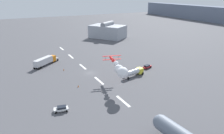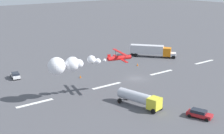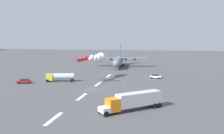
# 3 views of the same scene
# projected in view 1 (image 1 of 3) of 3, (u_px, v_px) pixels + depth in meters

# --- Properties ---
(ground_plane) EXTENTS (440.00, 440.00, 0.00)m
(ground_plane) POSITION_uv_depth(u_px,v_px,m) (90.00, 73.00, 88.92)
(ground_plane) COLOR #4C4C51
(ground_plane) RESTS_ON ground
(runway_stripe_0) EXTENTS (8.00, 0.90, 0.01)m
(runway_stripe_0) POSITION_uv_depth(u_px,v_px,m) (62.00, 49.00, 126.92)
(runway_stripe_0) COLOR white
(runway_stripe_0) RESTS_ON ground
(runway_stripe_1) EXTENTS (8.00, 0.90, 0.01)m
(runway_stripe_1) POSITION_uv_depth(u_px,v_px,m) (71.00, 56.00, 111.72)
(runway_stripe_1) COLOR white
(runway_stripe_1) RESTS_ON ground
(runway_stripe_2) EXTENTS (8.00, 0.90, 0.01)m
(runway_stripe_2) POSITION_uv_depth(u_px,v_px,m) (83.00, 67.00, 96.52)
(runway_stripe_2) COLOR white
(runway_stripe_2) RESTS_ON ground
(runway_stripe_3) EXTENTS (8.00, 0.90, 0.01)m
(runway_stripe_3) POSITION_uv_depth(u_px,v_px,m) (99.00, 81.00, 81.31)
(runway_stripe_3) COLOR white
(runway_stripe_3) RESTS_ON ground
(runway_stripe_4) EXTENTS (8.00, 0.90, 0.01)m
(runway_stripe_4) POSITION_uv_depth(u_px,v_px,m) (123.00, 101.00, 66.11)
(runway_stripe_4) COLOR white
(runway_stripe_4) RESTS_ON ground
(stunt_biplane_red) EXTENTS (18.68, 8.55, 3.60)m
(stunt_biplane_red) POSITION_uv_depth(u_px,v_px,m) (120.00, 69.00, 70.65)
(stunt_biplane_red) COLOR red
(semi_truck_orange) EXTENTS (11.43, 12.84, 3.70)m
(semi_truck_orange) POSITION_uv_depth(u_px,v_px,m) (45.00, 61.00, 97.79)
(semi_truck_orange) COLOR silver
(semi_truck_orange) RESTS_ON ground
(fuel_tanker_truck) EXTENTS (4.68, 9.80, 2.90)m
(fuel_tanker_truck) POSITION_uv_depth(u_px,v_px,m) (134.00, 72.00, 85.04)
(fuel_tanker_truck) COLOR yellow
(fuel_tanker_truck) RESTS_ON ground
(followme_car_yellow) EXTENTS (2.63, 4.31, 1.52)m
(followme_car_yellow) POSITION_uv_depth(u_px,v_px,m) (61.00, 109.00, 60.32)
(followme_car_yellow) COLOR white
(followme_car_yellow) RESTS_ON ground
(airport_staff_sedan) EXTENTS (3.23, 4.90, 1.52)m
(airport_staff_sedan) POSITION_uv_depth(u_px,v_px,m) (147.00, 66.00, 94.35)
(airport_staff_sedan) COLOR #B21E23
(airport_staff_sedan) RESTS_ON ground
(hangar_building) EXTENTS (28.47, 26.04, 11.68)m
(hangar_building) POSITION_uv_depth(u_px,v_px,m) (108.00, 31.00, 155.43)
(hangar_building) COLOR #9EA3AD
(hangar_building) RESTS_ON ground
(traffic_cone_near) EXTENTS (0.44, 0.44, 0.75)m
(traffic_cone_near) POSITION_uv_depth(u_px,v_px,m) (64.00, 69.00, 91.90)
(traffic_cone_near) COLOR orange
(traffic_cone_near) RESTS_ON ground
(traffic_cone_far) EXTENTS (0.44, 0.44, 0.75)m
(traffic_cone_far) POSITION_uv_depth(u_px,v_px,m) (78.00, 86.00, 75.78)
(traffic_cone_far) COLOR orange
(traffic_cone_far) RESTS_ON ground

